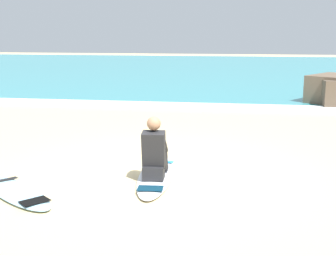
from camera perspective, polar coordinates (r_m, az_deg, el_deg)
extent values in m
plane|color=#CCB584|center=(7.62, -1.13, -5.51)|extent=(80.00, 80.00, 0.00)
cube|color=teal|center=(27.46, 6.48, 7.11)|extent=(80.00, 28.00, 0.10)
cube|color=white|center=(13.88, 3.67, 2.62)|extent=(80.00, 0.90, 0.11)
ellipsoid|color=silver|center=(7.38, -1.52, -5.81)|extent=(0.70, 2.32, 0.07)
cube|color=#1E7FB7|center=(7.98, -1.04, -4.16)|extent=(0.48, 0.14, 0.01)
cube|color=#0A2C40|center=(6.68, -2.18, -7.39)|extent=(0.38, 0.27, 0.01)
cube|color=#232326|center=(7.05, -1.79, -5.46)|extent=(0.33, 0.28, 0.20)
cylinder|color=#232326|center=(7.20, -2.39, -3.86)|extent=(0.17, 0.41, 0.43)
cylinder|color=#232326|center=(7.40, -2.27, -3.65)|extent=(0.13, 0.27, 0.42)
cube|color=#232326|center=(7.52, -2.22, -4.94)|extent=(0.11, 0.23, 0.05)
cylinder|color=#232326|center=(7.17, -0.80, -3.90)|extent=(0.17, 0.41, 0.43)
cylinder|color=#232326|center=(7.37, -0.50, -3.70)|extent=(0.13, 0.27, 0.42)
cube|color=#232326|center=(7.50, -0.40, -5.00)|extent=(0.11, 0.23, 0.05)
cube|color=#232326|center=(6.99, -1.76, -2.62)|extent=(0.36, 0.31, 0.57)
sphere|color=#A37556|center=(6.94, -1.75, 0.56)|extent=(0.21, 0.21, 0.21)
cylinder|color=#232326|center=(7.15, -2.72, -2.10)|extent=(0.11, 0.40, 0.31)
cylinder|color=#232326|center=(7.11, -0.48, -2.16)|extent=(0.11, 0.40, 0.31)
ellipsoid|color=#9ED1E5|center=(6.98, -18.11, -7.46)|extent=(1.78, 1.61, 0.07)
cube|color=black|center=(7.44, -19.72, -6.07)|extent=(0.38, 0.43, 0.01)
cube|color=black|center=(6.45, -16.02, -8.59)|extent=(0.42, 0.43, 0.01)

